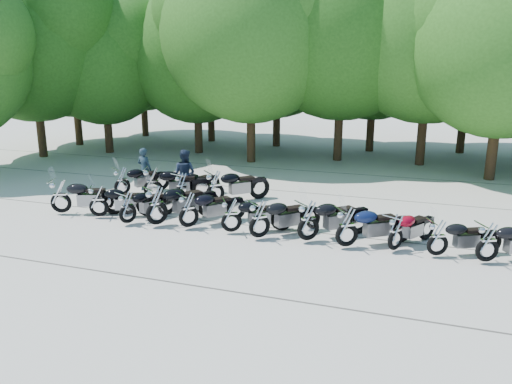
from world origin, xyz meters
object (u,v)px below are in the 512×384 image
(motorcycle_6, at_px, (260,218))
(motorcycle_3, at_px, (157,204))
(motorcycle_1, at_px, (98,200))
(motorcycle_2, at_px, (127,206))
(rider_1, at_px, (185,173))
(motorcycle_0, at_px, (60,195))
(motorcycle_11, at_px, (488,241))
(motorcycle_12, at_px, (122,180))
(motorcycle_14, at_px, (182,186))
(motorcycle_9, at_px, (396,231))
(motorcycle_5, at_px, (231,214))
(rider_0, at_px, (145,169))
(motorcycle_13, at_px, (153,182))
(motorcycle_4, at_px, (189,209))
(motorcycle_10, at_px, (438,237))
(motorcycle_8, at_px, (347,226))
(motorcycle_15, at_px, (215,186))
(motorcycle_7, at_px, (309,219))

(motorcycle_6, bearing_deg, motorcycle_3, 43.33)
(motorcycle_1, height_order, motorcycle_2, motorcycle_1)
(motorcycle_1, height_order, rider_1, rider_1)
(motorcycle_0, bearing_deg, motorcycle_11, -110.15)
(motorcycle_6, xyz_separation_m, motorcycle_12, (-6.42, 2.84, -0.02))
(motorcycle_0, relative_size, motorcycle_14, 1.11)
(motorcycle_9, bearing_deg, motorcycle_12, 17.55)
(motorcycle_5, bearing_deg, rider_0, 23.81)
(rider_0, bearing_deg, motorcycle_9, 166.08)
(motorcycle_12, bearing_deg, motorcycle_6, -169.39)
(motorcycle_1, bearing_deg, motorcycle_0, 67.18)
(motorcycle_13, xyz_separation_m, rider_1, (0.89, 0.82, 0.21))
(motorcycle_4, distance_m, motorcycle_9, 6.08)
(motorcycle_3, bearing_deg, motorcycle_5, -142.38)
(motorcycle_14, bearing_deg, motorcycle_6, 165.14)
(motorcycle_3, bearing_deg, motorcycle_4, -139.24)
(motorcycle_10, bearing_deg, motorcycle_4, 62.88)
(motorcycle_0, bearing_deg, rider_0, -34.15)
(motorcycle_3, height_order, motorcycle_8, motorcycle_3)
(motorcycle_6, bearing_deg, motorcycle_15, -3.18)
(rider_0, bearing_deg, motorcycle_4, 141.69)
(motorcycle_2, distance_m, motorcycle_6, 4.32)
(motorcycle_4, xyz_separation_m, motorcycle_9, (6.08, 0.06, -0.06))
(motorcycle_2, bearing_deg, motorcycle_12, -29.38)
(motorcycle_3, relative_size, motorcycle_14, 1.17)
(motorcycle_0, bearing_deg, motorcycle_9, -109.60)
(motorcycle_13, bearing_deg, rider_0, 20.72)
(motorcycle_5, xyz_separation_m, motorcycle_14, (-2.96, 2.64, 0.00))
(motorcycle_15, bearing_deg, rider_0, 28.28)
(motorcycle_1, distance_m, motorcycle_13, 2.52)
(motorcycle_12, bearing_deg, motorcycle_0, 111.53)
(motorcycle_3, bearing_deg, motorcycle_12, -7.21)
(motorcycle_2, bearing_deg, motorcycle_1, 10.99)
(motorcycle_9, bearing_deg, motorcycle_15, 9.05)
(motorcycle_11, bearing_deg, motorcycle_5, 62.70)
(motorcycle_2, distance_m, motorcycle_8, 6.79)
(motorcycle_12, bearing_deg, motorcycle_2, 160.45)
(motorcycle_6, height_order, motorcycle_9, motorcycle_6)
(motorcycle_1, height_order, motorcycle_3, motorcycle_3)
(motorcycle_0, height_order, motorcycle_2, motorcycle_0)
(motorcycle_7, bearing_deg, motorcycle_14, 19.47)
(motorcycle_3, distance_m, motorcycle_11, 9.35)
(motorcycle_10, height_order, motorcycle_15, motorcycle_15)
(motorcycle_5, bearing_deg, motorcycle_1, 59.10)
(motorcycle_5, bearing_deg, motorcycle_6, -132.59)
(motorcycle_15, bearing_deg, motorcycle_3, 120.24)
(motorcycle_10, bearing_deg, motorcycle_6, 65.22)
(motorcycle_0, height_order, motorcycle_7, motorcycle_7)
(motorcycle_8, relative_size, motorcycle_9, 1.12)
(motorcycle_8, height_order, motorcycle_10, motorcycle_8)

